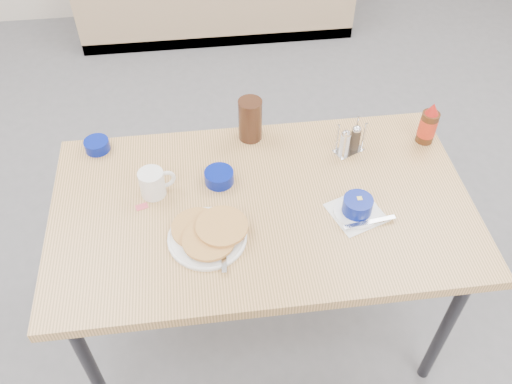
{
  "coord_description": "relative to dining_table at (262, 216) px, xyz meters",
  "views": [
    {
      "loc": [
        -0.17,
        -0.94,
        2.1
      ],
      "look_at": [
        -0.02,
        0.25,
        0.82
      ],
      "focal_mm": 38.0,
      "sensor_mm": 36.0,
      "label": 1
    }
  ],
  "objects": [
    {
      "name": "grits_setting",
      "position": [
        0.3,
        -0.08,
        0.09
      ],
      "size": [
        0.22,
        0.2,
        0.07
      ],
      "rotation": [
        0.0,
        0.0,
        0.34
      ],
      "color": "white",
      "rests_on": "dining_table"
    },
    {
      "name": "dining_table",
      "position": [
        0.0,
        0.0,
        0.0
      ],
      "size": [
        1.4,
        0.8,
        0.76
      ],
      "color": "tan",
      "rests_on": "ground"
    },
    {
      "name": "butter_bowl",
      "position": [
        -0.13,
        0.12,
        0.08
      ],
      "size": [
        0.1,
        0.1,
        0.05
      ],
      "rotation": [
        0.0,
        0.0,
        0.43
      ],
      "color": "navy",
      "rests_on": "dining_table"
    },
    {
      "name": "condiment_caddy",
      "position": [
        0.35,
        0.22,
        0.11
      ],
      "size": [
        0.12,
        0.1,
        0.13
      ],
      "rotation": [
        0.0,
        0.0,
        0.42
      ],
      "color": "silver",
      "rests_on": "dining_table"
    },
    {
      "name": "creamer_bowl",
      "position": [
        -0.56,
        0.34,
        0.08
      ],
      "size": [
        0.09,
        0.09,
        0.04
      ],
      "rotation": [
        0.0,
        0.0,
        0.3
      ],
      "color": "navy",
      "rests_on": "dining_table"
    },
    {
      "name": "sugar_wrapper",
      "position": [
        -0.4,
        0.04,
        0.06
      ],
      "size": [
        0.05,
        0.04,
        0.0
      ],
      "primitive_type": "cube",
      "rotation": [
        0.0,
        0.0,
        0.29
      ],
      "color": "#DC4959",
      "rests_on": "dining_table"
    },
    {
      "name": "coffee_mug",
      "position": [
        -0.35,
        0.09,
        0.11
      ],
      "size": [
        0.12,
        0.09,
        0.1
      ],
      "rotation": [
        0.0,
        0.0,
        0.28
      ],
      "color": "white",
      "rests_on": "dining_table"
    },
    {
      "name": "syrup_bottle",
      "position": [
        0.64,
        0.24,
        0.14
      ],
      "size": [
        0.07,
        0.07,
        0.17
      ],
      "rotation": [
        0.0,
        0.0,
        -0.37
      ],
      "color": "#47230F",
      "rests_on": "dining_table"
    },
    {
      "name": "pancake_plate",
      "position": [
        -0.19,
        -0.12,
        0.08
      ],
      "size": [
        0.25,
        0.27,
        0.04
      ],
      "rotation": [
        0.0,
        0.0,
        -0.38
      ],
      "color": "white",
      "rests_on": "dining_table"
    },
    {
      "name": "ground",
      "position": [
        0.0,
        -0.25,
        -0.7
      ],
      "size": [
        6.0,
        6.0,
        0.0
      ],
      "primitive_type": "plane",
      "color": "slate",
      "rests_on": "ground"
    },
    {
      "name": "amber_tumbler",
      "position": [
        0.0,
        0.34,
        0.14
      ],
      "size": [
        0.11,
        0.11,
        0.16
      ],
      "primitive_type": "cylinder",
      "rotation": [
        0.0,
        0.0,
        0.35
      ],
      "color": "#351C10",
      "rests_on": "dining_table"
    }
  ]
}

